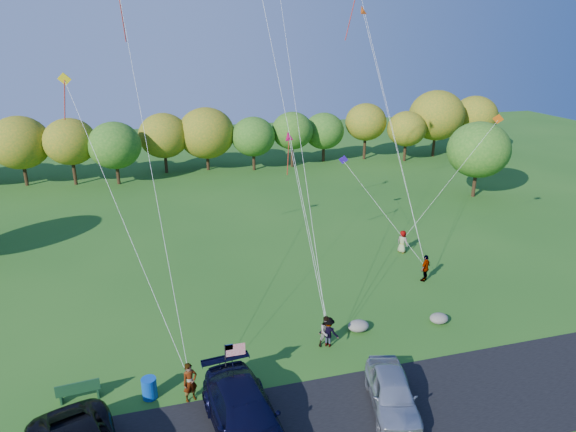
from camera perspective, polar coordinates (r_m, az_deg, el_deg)
name	(u,v)px	position (r m, az deg, el deg)	size (l,w,h in m)	color
ground	(314,367)	(26.34, 2.88, -16.41)	(140.00, 140.00, 0.00)	#225418
asphalt_lane	(344,423)	(23.41, 6.19, -21.87)	(44.00, 6.00, 0.06)	black
treeline	(231,133)	(58.55, -6.34, 9.12)	(76.27, 27.92, 8.35)	#362213
minivan_navy	(245,416)	(22.22, -4.81, -21.28)	(2.57, 6.33, 1.84)	black
minivan_silver	(392,393)	(23.85, 11.51, -18.72)	(1.88, 4.66, 1.59)	#B4B7BF
flyer_a	(190,382)	(24.22, -10.83, -17.69)	(0.69, 0.45, 1.90)	#4C4C59
flyer_b	(327,331)	(27.40, 4.33, -12.66)	(0.84, 0.65, 1.73)	#4C4C59
flyer_c	(329,332)	(27.43, 4.53, -12.72)	(1.07, 0.61, 1.65)	#4C4C59
flyer_d	(425,268)	(35.00, 15.03, -5.60)	(1.09, 0.45, 1.85)	#4C4C59
flyer_e	(402,242)	(39.02, 12.60, -2.79)	(0.84, 0.55, 1.72)	#4C4C59
park_bench	(78,391)	(25.77, -22.25, -17.51)	(1.87, 0.53, 1.03)	#163D21
trash_barrel	(149,388)	(25.02, -15.15, -17.98)	(0.67, 0.67, 1.00)	#0B40A5
flag_assembly	(231,356)	(23.88, -6.30, -15.18)	(0.94, 0.61, 2.54)	black
boulder_near	(358,326)	(29.10, 7.83, -12.00)	(1.19, 0.93, 0.60)	#999886
boulder_far	(439,318)	(30.76, 16.43, -10.85)	(1.07, 0.89, 0.56)	gray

